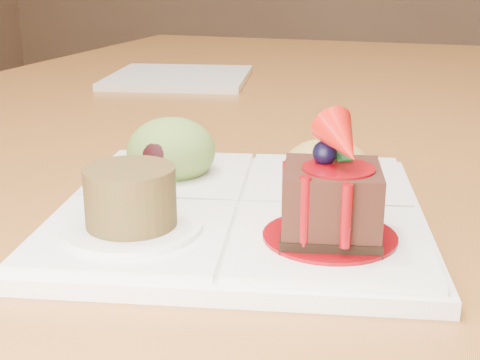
% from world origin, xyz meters
% --- Properties ---
extents(dining_table, '(1.00, 1.80, 0.75)m').
position_xyz_m(dining_table, '(0.00, 0.00, 0.68)').
color(dining_table, '#976427').
rests_on(dining_table, ground).
extents(sampler_plate, '(0.34, 0.34, 0.11)m').
position_xyz_m(sampler_plate, '(0.18, -0.43, 0.77)').
color(sampler_plate, white).
rests_on(sampler_plate, dining_table).
extents(second_plate, '(0.28, 0.28, 0.01)m').
position_xyz_m(second_plate, '(-0.13, 0.18, 0.76)').
color(second_plate, white).
rests_on(second_plate, dining_table).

